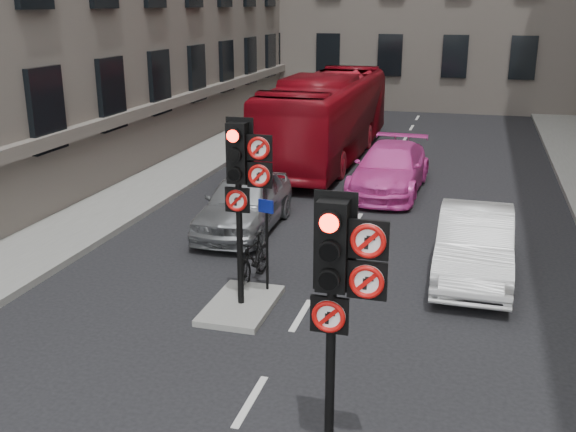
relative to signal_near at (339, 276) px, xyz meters
The scene contains 11 objects.
pavement_left 14.24m from the signal_near, 128.28° to the left, with size 3.00×50.00×0.16m, color gray.
centre_island 5.44m from the signal_near, 123.83° to the left, with size 1.20×2.00×0.12m, color gray.
signal_near is the anchor object (origin of this frame).
signal_far 4.77m from the signal_near, 123.02° to the left, with size 0.91×0.40×3.58m.
car_silver 9.67m from the signal_near, 116.08° to the left, with size 1.76×4.39×1.49m, color #95989B.
car_white 7.32m from the signal_near, 76.99° to the left, with size 1.54×4.41×1.45m, color silver.
car_pink 13.49m from the signal_near, 94.47° to the left, with size 2.05×5.03×1.46m, color #E944AF.
bus_red 17.89m from the signal_near, 102.90° to the left, with size 2.67×11.41×3.18m, color maroon.
motorcycle 6.39m from the signal_near, 118.21° to the left, with size 0.48×1.69×1.02m, color black.
motorcyclist 6.55m from the signal_near, 102.00° to the left, with size 0.66×0.43×1.81m, color black.
info_sign 5.45m from the signal_near, 116.72° to the left, with size 0.32×0.13×1.89m.
Camera 1 is at (2.87, -6.23, 5.64)m, focal length 42.00 mm.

